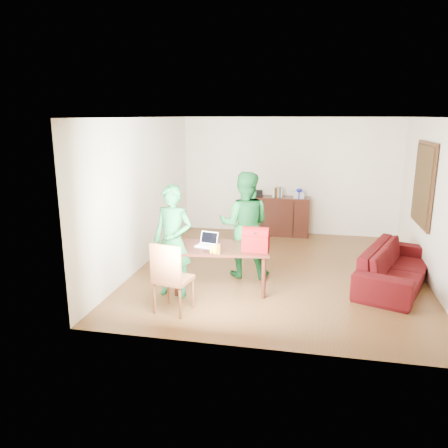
% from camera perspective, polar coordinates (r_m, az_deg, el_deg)
% --- Properties ---
extents(room, '(5.20, 5.70, 2.90)m').
position_cam_1_polar(room, '(7.76, 7.50, 3.31)').
color(room, '#422810').
rests_on(room, ground).
extents(table, '(1.60, 1.03, 0.71)m').
position_cam_1_polar(table, '(6.96, -0.33, -3.66)').
color(table, black).
rests_on(table, ground).
extents(chair, '(0.55, 0.54, 1.04)m').
position_cam_1_polar(chair, '(6.31, -6.64, -8.74)').
color(chair, brown).
rests_on(chair, ground).
extents(person_near, '(0.69, 0.51, 1.74)m').
position_cam_1_polar(person_near, '(6.70, -6.70, -2.26)').
color(person_near, '#125426').
rests_on(person_near, ground).
extents(person_far, '(0.93, 0.74, 1.82)m').
position_cam_1_polar(person_far, '(7.48, 2.71, -0.09)').
color(person_far, '#135823').
rests_on(person_far, ground).
extents(laptop, '(0.34, 0.27, 0.21)m').
position_cam_1_polar(laptop, '(6.95, -2.42, -2.60)').
color(laptop, white).
rests_on(laptop, table).
extents(bananas, '(0.17, 0.13, 0.06)m').
position_cam_1_polar(bananas, '(6.57, -1.39, -3.72)').
color(bananas, gold).
rests_on(bananas, table).
extents(bottle, '(0.07, 0.07, 0.19)m').
position_cam_1_polar(bottle, '(6.53, -0.73, -3.17)').
color(bottle, brown).
rests_on(bottle, table).
extents(red_bag, '(0.41, 0.25, 0.30)m').
position_cam_1_polar(red_bag, '(6.71, 4.17, -2.29)').
color(red_bag, maroon).
rests_on(red_bag, table).
extents(sofa, '(1.59, 2.36, 0.64)m').
position_cam_1_polar(sofa, '(7.74, 21.55, -5.16)').
color(sofa, '#340610').
rests_on(sofa, ground).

